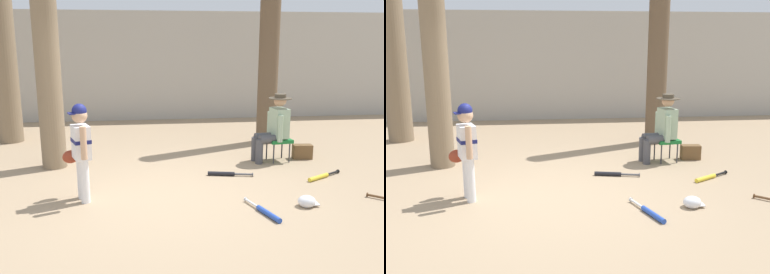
# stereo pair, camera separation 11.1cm
# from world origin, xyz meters

# --- Properties ---
(ground_plane) EXTENTS (60.00, 60.00, 0.00)m
(ground_plane) POSITION_xyz_m (0.00, 0.00, 0.00)
(ground_plane) COLOR #9E8466
(concrete_back_wall) EXTENTS (18.00, 0.36, 2.90)m
(concrete_back_wall) POSITION_xyz_m (0.00, 6.19, 1.45)
(concrete_back_wall) COLOR #ADA89E
(concrete_back_wall) RESTS_ON ground
(tree_near_player) EXTENTS (0.66, 0.66, 5.71)m
(tree_near_player) POSITION_xyz_m (-1.79, 1.67, 2.51)
(tree_near_player) COLOR #7F6B51
(tree_near_player) RESTS_ON ground
(tree_behind_spectator) EXTENTS (0.66, 0.66, 4.63)m
(tree_behind_spectator) POSITION_xyz_m (2.32, 3.03, 1.98)
(tree_behind_spectator) COLOR brown
(tree_behind_spectator) RESTS_ON ground
(young_ballplayer) EXTENTS (0.45, 0.56, 1.31)m
(young_ballplayer) POSITION_xyz_m (-1.11, 0.03, 0.74)
(young_ballplayer) COLOR white
(young_ballplayer) RESTS_ON ground
(folding_stool) EXTENTS (0.44, 0.44, 0.41)m
(folding_stool) POSITION_xyz_m (2.10, 1.56, 0.36)
(folding_stool) COLOR #196B2D
(folding_stool) RESTS_ON ground
(seated_spectator) EXTENTS (0.67, 0.54, 1.20)m
(seated_spectator) POSITION_xyz_m (2.00, 1.55, 0.64)
(seated_spectator) COLOR #47474C
(seated_spectator) RESTS_ON ground
(handbag_beside_stool) EXTENTS (0.35, 0.21, 0.26)m
(handbag_beside_stool) POSITION_xyz_m (2.59, 1.64, 0.13)
(handbag_beside_stool) COLOR brown
(handbag_beside_stool) RESTS_ON ground
(tree_far_left) EXTENTS (0.76, 0.76, 5.88)m
(tree_far_left) POSITION_xyz_m (-3.08, 3.75, 2.56)
(tree_far_left) COLOR #7F6B51
(tree_far_left) RESTS_ON ground
(bat_blue_youth) EXTENTS (0.28, 0.76, 0.07)m
(bat_blue_youth) POSITION_xyz_m (1.17, -0.76, 0.03)
(bat_blue_youth) COLOR #2347AD
(bat_blue_youth) RESTS_ON ground
(bat_yellow_trainer) EXTENTS (0.67, 0.43, 0.07)m
(bat_yellow_trainer) POSITION_xyz_m (2.43, 0.49, 0.03)
(bat_yellow_trainer) COLOR yellow
(bat_yellow_trainer) RESTS_ON ground
(bat_black_composite) EXTENTS (0.71, 0.22, 0.07)m
(bat_black_composite) POSITION_xyz_m (0.98, 0.82, 0.03)
(bat_black_composite) COLOR black
(bat_black_composite) RESTS_ON ground
(batting_helmet_white) EXTENTS (0.27, 0.21, 0.16)m
(batting_helmet_white) POSITION_xyz_m (1.77, -0.57, 0.07)
(batting_helmet_white) COLOR silver
(batting_helmet_white) RESTS_ON ground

